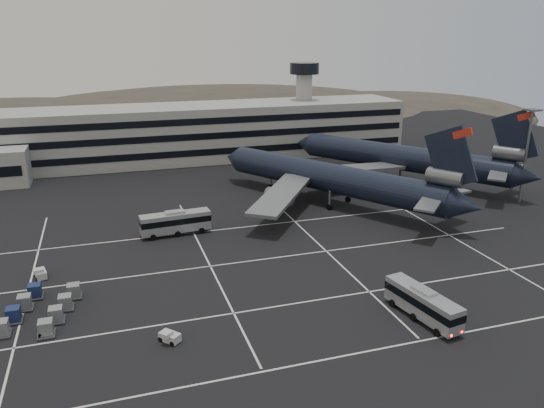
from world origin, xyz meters
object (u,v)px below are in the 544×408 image
(bus_near, at_px, (423,302))
(uld_cluster, at_px, (40,309))
(bus_far, at_px, (175,222))
(trijet_main, at_px, (333,178))
(tug_a, at_px, (41,273))

(bus_near, xyz_separation_m, uld_cluster, (-42.53, 14.38, -1.20))
(bus_far, height_order, uld_cluster, bus_far)
(trijet_main, distance_m, bus_near, 43.71)
(trijet_main, distance_m, tug_a, 54.32)
(bus_far, xyz_separation_m, uld_cluster, (-19.00, -21.60, -1.34))
(trijet_main, relative_size, bus_near, 4.70)
(trijet_main, distance_m, uld_cluster, 57.96)
(bus_near, xyz_separation_m, bus_far, (-23.54, 35.98, 0.14))
(tug_a, xyz_separation_m, uld_cluster, (0.85, -10.72, 0.19))
(uld_cluster, bearing_deg, trijet_main, 29.57)
(tug_a, bearing_deg, trijet_main, 5.72)
(bus_far, bearing_deg, tug_a, 114.08)
(trijet_main, height_order, bus_near, trijet_main)
(trijet_main, relative_size, tug_a, 19.21)
(trijet_main, distance_m, bus_far, 32.17)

